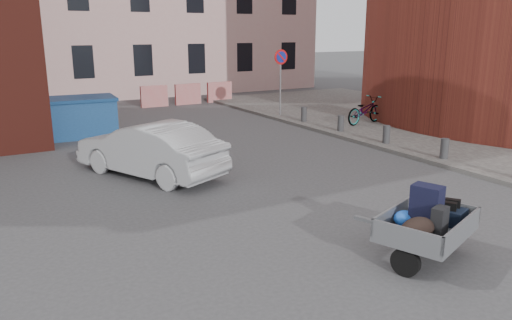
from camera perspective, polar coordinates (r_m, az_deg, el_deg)
ground at (r=9.82m, az=3.08°, el=-6.36°), size 120.00×120.00×0.00m
sidewalk at (r=19.34m, az=21.90°, el=3.28°), size 9.00×24.00×0.12m
no_parking_sign at (r=20.45m, az=2.85°, el=10.40°), size 0.60×0.09×2.65m
bollards at (r=15.93m, az=14.67°, el=2.86°), size 0.22×9.02×0.55m
barriers at (r=24.67m, az=-7.78°, el=7.48°), size 4.70×0.18×1.00m
trailer at (r=8.23m, az=18.92°, el=-6.88°), size 1.88×1.98×1.20m
dumpster at (r=17.94m, az=-20.77°, el=4.56°), size 3.29×1.87×1.33m
silver_car at (r=12.56m, az=-12.05°, el=1.22°), size 2.98×4.30×1.34m
bicycle at (r=19.09m, az=12.31°, el=5.57°), size 2.00×1.01×1.00m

